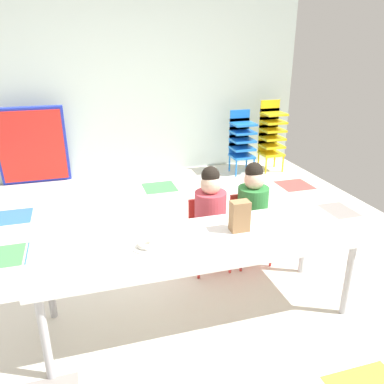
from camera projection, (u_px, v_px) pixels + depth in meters
name	position (u px, v px, depth m)	size (l,w,h in m)	color
ground_plane	(153.00, 260.00, 3.52)	(5.50, 5.18, 0.02)	silver
back_wall	(113.00, 84.00, 5.35)	(5.50, 0.10, 2.60)	#B2C1B7
craft_table	(200.00, 246.00, 2.61)	(2.17, 0.68, 0.61)	white
seated_child_near_camera	(210.00, 209.00, 3.19)	(0.33, 0.33, 0.92)	red
seated_child_middle_seat	(252.00, 204.00, 3.29)	(0.34, 0.34, 0.92)	red
kid_chair_blue_stack	(242.00, 139.00, 5.66)	(0.32, 0.30, 0.92)	blue
kid_chair_yellow_stack	(271.00, 132.00, 5.77)	(0.32, 0.30, 1.04)	yellow
folded_activity_table	(32.00, 147.00, 5.15)	(0.90, 0.29, 1.09)	#1E33BF
paper_bag_brown	(240.00, 216.00, 2.68)	(0.13, 0.09, 0.22)	#9E754C
paper_plate_near_edge	(146.00, 247.00, 2.49)	(0.18, 0.18, 0.01)	white
donut_powdered_on_plate	(146.00, 244.00, 2.48)	(0.12, 0.12, 0.04)	white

